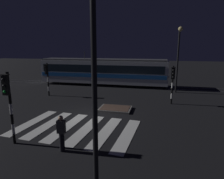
# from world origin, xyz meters

# --- Properties ---
(ground_plane) EXTENTS (120.00, 120.00, 0.00)m
(ground_plane) POSITION_xyz_m (0.00, 0.00, 0.00)
(ground_plane) COLOR black
(rail_near) EXTENTS (80.00, 0.12, 0.03)m
(rail_near) POSITION_xyz_m (0.00, 10.78, 0.01)
(rail_near) COLOR #59595E
(rail_near) RESTS_ON ground
(rail_far) EXTENTS (80.00, 0.12, 0.03)m
(rail_far) POSITION_xyz_m (0.00, 12.22, 0.01)
(rail_far) COLOR #59595E
(rail_far) RESTS_ON ground
(crosswalk_zebra) EXTENTS (7.15, 4.90, 0.02)m
(crosswalk_zebra) POSITION_xyz_m (-0.00, -1.89, 0.01)
(crosswalk_zebra) COLOR silver
(crosswalk_zebra) RESTS_ON ground
(traffic_island) EXTENTS (2.37, 1.69, 0.18)m
(traffic_island) POSITION_xyz_m (1.48, 2.02, 0.09)
(traffic_island) COLOR slate
(traffic_island) RESTS_ON ground
(traffic_light_kerb_mid_left) EXTENTS (0.36, 0.42, 3.55)m
(traffic_light_kerb_mid_left) POSITION_xyz_m (-2.19, -4.45, 2.34)
(traffic_light_kerb_mid_left) COLOR black
(traffic_light_kerb_mid_left) RESTS_ON ground
(traffic_light_corner_far_left) EXTENTS (0.36, 0.42, 3.17)m
(traffic_light_corner_far_left) POSITION_xyz_m (-5.86, 4.87, 2.09)
(traffic_light_corner_far_left) COLOR black
(traffic_light_corner_far_left) RESTS_ON ground
(traffic_light_corner_far_right) EXTENTS (0.36, 0.42, 3.18)m
(traffic_light_corner_far_right) POSITION_xyz_m (5.68, 4.62, 2.10)
(traffic_light_corner_far_right) COLOR black
(traffic_light_corner_far_right) RESTS_ON ground
(street_lamp_near_kerb) EXTENTS (0.44, 1.21, 6.83)m
(street_lamp_near_kerb) POSITION_xyz_m (2.65, -6.51, 4.36)
(street_lamp_near_kerb) COLOR black
(street_lamp_near_kerb) RESTS_ON ground
(street_lamp_trackside_right) EXTENTS (0.44, 1.21, 6.56)m
(street_lamp_trackside_right) POSITION_xyz_m (6.33, 9.06, 4.21)
(street_lamp_trackside_right) COLOR black
(street_lamp_trackside_right) RESTS_ON ground
(tram) EXTENTS (15.75, 2.58, 4.15)m
(tram) POSITION_xyz_m (-2.22, 11.50, 1.75)
(tram) COLOR silver
(tram) RESTS_ON ground
(pedestrian_waiting_at_kerb) EXTENTS (0.36, 0.24, 1.71)m
(pedestrian_waiting_at_kerb) POSITION_xyz_m (0.45, -4.49, 0.88)
(pedestrian_waiting_at_kerb) COLOR black
(pedestrian_waiting_at_kerb) RESTS_ON ground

